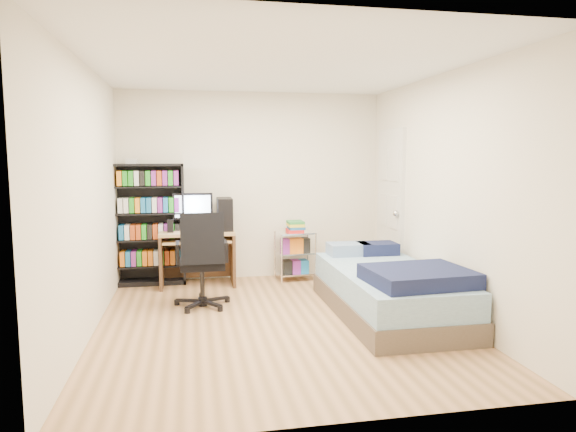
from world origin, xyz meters
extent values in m
cube|color=tan|center=(0.00, 0.00, -0.02)|extent=(3.50, 4.00, 0.04)
cube|color=white|center=(0.00, 0.00, 2.52)|extent=(3.50, 4.00, 0.04)
cube|color=silver|center=(0.00, 2.02, 1.25)|extent=(3.50, 0.04, 2.50)
cube|color=silver|center=(0.00, -2.02, 1.25)|extent=(3.50, 0.04, 2.50)
cube|color=silver|center=(-1.77, 0.00, 1.25)|extent=(0.04, 4.00, 2.50)
cube|color=silver|center=(1.77, 0.00, 1.25)|extent=(0.04, 4.00, 2.50)
cube|color=black|center=(-1.34, 1.84, 0.78)|extent=(0.88, 0.29, 1.56)
cube|color=black|center=(-1.34, 1.84, 0.24)|extent=(0.82, 0.27, 0.02)
cube|color=#A83E16|center=(-1.34, 1.83, 0.36)|extent=(0.76, 0.23, 0.18)
cube|color=black|center=(-1.34, 1.84, 0.58)|extent=(0.82, 0.27, 0.02)
cube|color=#1867AA|center=(-1.34, 1.83, 0.70)|extent=(0.76, 0.23, 0.18)
cube|color=black|center=(-1.34, 1.84, 0.92)|extent=(0.82, 0.27, 0.02)
cube|color=orange|center=(-1.34, 1.83, 1.04)|extent=(0.76, 0.23, 0.18)
cube|color=black|center=(-1.34, 1.84, 1.27)|extent=(0.82, 0.27, 0.02)
cube|color=#21921F|center=(-1.34, 1.83, 1.38)|extent=(0.76, 0.23, 0.18)
cube|color=silver|center=(-1.54, 1.84, 1.59)|extent=(0.14, 0.12, 0.06)
cube|color=tan|center=(-0.75, 1.66, 0.69)|extent=(0.94, 0.52, 0.04)
cube|color=#392A1F|center=(-1.20, 1.66, 0.33)|extent=(0.04, 0.52, 0.67)
cube|color=#392A1F|center=(-0.30, 1.66, 0.33)|extent=(0.04, 0.52, 0.67)
cube|color=#392A1F|center=(-0.75, 1.90, 0.35)|extent=(0.90, 0.03, 0.61)
cube|color=tan|center=(-0.75, 1.59, 0.59)|extent=(0.84, 0.42, 0.02)
cube|color=black|center=(-0.75, 1.57, 0.61)|extent=(0.41, 0.14, 0.02)
cube|color=black|center=(-0.80, 1.76, 1.01)|extent=(0.51, 0.05, 0.34)
cube|color=#CBE3FE|center=(-0.80, 1.74, 1.01)|extent=(0.45, 0.01, 0.28)
cube|color=black|center=(-0.39, 1.71, 0.91)|extent=(0.19, 0.39, 0.41)
cube|color=black|center=(-1.08, 1.61, 0.78)|extent=(0.08, 0.08, 0.16)
cube|color=black|center=(-0.59, 1.57, 0.78)|extent=(0.08, 0.08, 0.16)
cylinder|color=black|center=(-0.71, 0.71, 0.27)|extent=(0.05, 0.05, 0.38)
cube|color=black|center=(-0.71, 0.71, 0.47)|extent=(0.48, 0.48, 0.08)
cube|color=black|center=(-0.71, 0.50, 0.79)|extent=(0.46, 0.15, 0.55)
cube|color=black|center=(-0.97, 0.71, 0.61)|extent=(0.05, 0.30, 0.22)
cube|color=black|center=(-0.46, 0.72, 0.61)|extent=(0.05, 0.30, 0.22)
cylinder|color=white|center=(0.32, 1.53, 0.32)|extent=(0.02, 0.02, 0.65)
cylinder|color=white|center=(0.79, 1.58, 0.32)|extent=(0.02, 0.02, 0.65)
cylinder|color=white|center=(0.29, 1.86, 0.32)|extent=(0.02, 0.02, 0.65)
cylinder|color=white|center=(0.76, 1.91, 0.32)|extent=(0.02, 0.02, 0.65)
cube|color=white|center=(0.54, 1.72, 0.09)|extent=(0.51, 0.38, 0.02)
cube|color=white|center=(0.54, 1.72, 0.37)|extent=(0.51, 0.38, 0.02)
cube|color=white|center=(0.54, 1.72, 0.64)|extent=(0.51, 0.38, 0.02)
cube|color=red|center=(0.54, 1.72, 0.72)|extent=(0.23, 0.28, 0.15)
cube|color=brown|center=(1.19, 0.05, 0.11)|extent=(1.08, 2.16, 0.22)
cube|color=#8FB8D5|center=(1.19, 0.05, 0.35)|extent=(1.04, 2.12, 0.26)
cube|color=#13193C|center=(1.24, -0.55, 0.54)|extent=(0.97, 0.82, 0.15)
cube|color=#95AFD3|center=(1.03, 0.91, 0.55)|extent=(0.49, 0.32, 0.14)
cube|color=#13193C|center=(1.38, 0.89, 0.55)|extent=(0.45, 0.32, 0.14)
cube|color=#402814|center=(1.19, -0.01, 0.48)|extent=(0.30, 0.24, 0.02)
cube|color=silver|center=(1.73, 1.35, 1.00)|extent=(0.05, 0.80, 2.00)
sphere|color=#BBBCC0|center=(1.67, 1.03, 0.95)|extent=(0.08, 0.08, 0.08)
camera|label=1|loc=(-0.82, -4.90, 1.66)|focal=32.00mm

